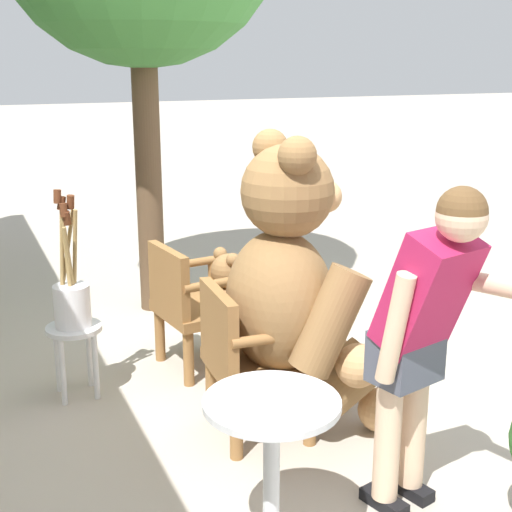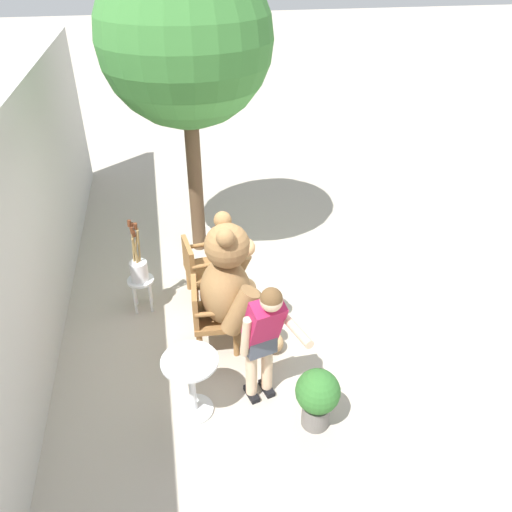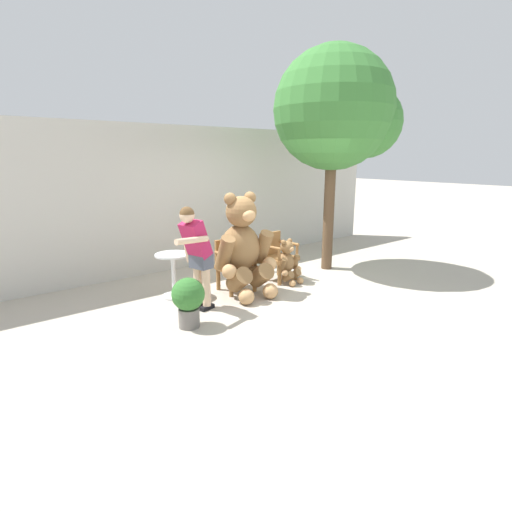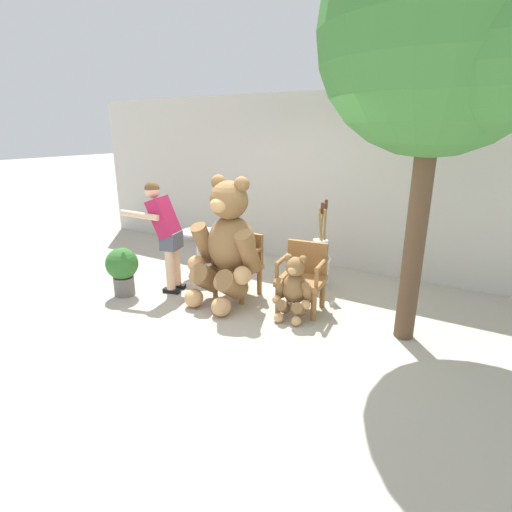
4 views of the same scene
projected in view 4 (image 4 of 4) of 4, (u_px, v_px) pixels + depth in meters
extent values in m
plane|color=#B2A899|center=(249.00, 315.00, 5.00)|extent=(60.00, 60.00, 0.00)
cube|color=beige|center=(326.00, 182.00, 6.53)|extent=(10.00, 0.16, 2.80)
cube|color=olive|center=(237.00, 268.00, 5.49)|extent=(0.59, 0.56, 0.07)
cylinder|color=olive|center=(215.00, 284.00, 5.52)|extent=(0.07, 0.07, 0.37)
cylinder|color=olive|center=(242.00, 291.00, 5.27)|extent=(0.07, 0.07, 0.37)
cylinder|color=olive|center=(234.00, 275.00, 5.85)|extent=(0.07, 0.07, 0.37)
cylinder|color=olive|center=(259.00, 281.00, 5.60)|extent=(0.07, 0.07, 0.37)
cube|color=olive|center=(247.00, 247.00, 5.60)|extent=(0.52, 0.09, 0.42)
cylinder|color=olive|center=(223.00, 247.00, 5.55)|extent=(0.09, 0.48, 0.06)
cylinder|color=olive|center=(213.00, 258.00, 5.42)|extent=(0.05, 0.05, 0.22)
cylinder|color=olive|center=(252.00, 253.00, 5.28)|extent=(0.09, 0.48, 0.06)
cylinder|color=olive|center=(242.00, 265.00, 5.15)|extent=(0.05, 0.05, 0.22)
cube|color=olive|center=(301.00, 281.00, 5.02)|extent=(0.62, 0.59, 0.07)
cylinder|color=olive|center=(278.00, 300.00, 4.99)|extent=(0.07, 0.07, 0.37)
cylinder|color=olive|center=(314.00, 306.00, 4.81)|extent=(0.07, 0.07, 0.37)
cylinder|color=olive|center=(289.00, 288.00, 5.35)|extent=(0.07, 0.07, 0.37)
cylinder|color=olive|center=(323.00, 294.00, 5.18)|extent=(0.07, 0.07, 0.37)
cube|color=olive|center=(307.00, 257.00, 5.14)|extent=(0.52, 0.13, 0.42)
cylinder|color=olive|center=(283.00, 259.00, 5.03)|extent=(0.12, 0.48, 0.06)
cylinder|color=olive|center=(277.00, 272.00, 4.88)|extent=(0.05, 0.05, 0.22)
cylinder|color=olive|center=(322.00, 264.00, 4.84)|extent=(0.12, 0.48, 0.06)
cylinder|color=olive|center=(317.00, 278.00, 4.69)|extent=(0.05, 0.05, 0.22)
ellipsoid|color=olive|center=(232.00, 245.00, 5.29)|extent=(0.72, 0.62, 0.79)
sphere|color=olive|center=(229.00, 200.00, 5.07)|extent=(0.50, 0.50, 0.50)
ellipsoid|color=tan|center=(218.00, 205.00, 4.92)|extent=(0.25, 0.20, 0.18)
sphere|color=black|center=(218.00, 204.00, 4.92)|extent=(0.07, 0.07, 0.07)
sphere|color=olive|center=(219.00, 182.00, 5.13)|extent=(0.20, 0.20, 0.20)
sphere|color=olive|center=(242.00, 184.00, 4.93)|extent=(0.20, 0.20, 0.20)
cylinder|color=olive|center=(204.00, 243.00, 5.38)|extent=(0.25, 0.45, 0.59)
sphere|color=tan|center=(196.00, 264.00, 5.35)|extent=(0.23, 0.23, 0.23)
cylinder|color=olive|center=(248.00, 252.00, 4.99)|extent=(0.25, 0.45, 0.59)
sphere|color=tan|center=(242.00, 275.00, 4.93)|extent=(0.23, 0.23, 0.23)
cylinder|color=olive|center=(207.00, 278.00, 5.31)|extent=(0.32, 0.50, 0.46)
sphere|color=tan|center=(194.00, 298.00, 5.20)|extent=(0.25, 0.25, 0.25)
cylinder|color=olive|center=(231.00, 285.00, 5.08)|extent=(0.32, 0.50, 0.46)
sphere|color=tan|center=(221.00, 307.00, 4.95)|extent=(0.25, 0.25, 0.25)
ellipsoid|color=olive|center=(295.00, 288.00, 4.88)|extent=(0.36, 0.31, 0.38)
sphere|color=olive|center=(295.00, 267.00, 4.78)|extent=(0.24, 0.24, 0.24)
ellipsoid|color=tan|center=(292.00, 271.00, 4.69)|extent=(0.12, 0.10, 0.09)
sphere|color=black|center=(292.00, 270.00, 4.69)|extent=(0.04, 0.04, 0.04)
sphere|color=olive|center=(289.00, 257.00, 4.79)|extent=(0.09, 0.09, 0.09)
sphere|color=olive|center=(303.00, 259.00, 4.72)|extent=(0.09, 0.09, 0.09)
cylinder|color=olive|center=(280.00, 288.00, 4.89)|extent=(0.13, 0.22, 0.28)
sphere|color=tan|center=(277.00, 300.00, 4.87)|extent=(0.11, 0.11, 0.11)
cylinder|color=olive|center=(307.00, 293.00, 4.76)|extent=(0.13, 0.22, 0.28)
sphere|color=tan|center=(306.00, 305.00, 4.73)|extent=(0.11, 0.11, 0.11)
cylinder|color=olive|center=(283.00, 307.00, 4.86)|extent=(0.17, 0.25, 0.22)
sphere|color=tan|center=(279.00, 318.00, 4.80)|extent=(0.12, 0.12, 0.12)
cylinder|color=olive|center=(299.00, 309.00, 4.78)|extent=(0.17, 0.25, 0.22)
sphere|color=tan|center=(296.00, 321.00, 4.71)|extent=(0.12, 0.12, 0.12)
cube|color=black|center=(177.00, 286.00, 5.84)|extent=(0.25, 0.15, 0.06)
cylinder|color=beige|center=(176.00, 258.00, 5.71)|extent=(0.12, 0.12, 0.82)
cube|color=black|center=(172.00, 291.00, 5.68)|extent=(0.25, 0.15, 0.06)
cylinder|color=beige|center=(169.00, 261.00, 5.54)|extent=(0.12, 0.12, 0.82)
cube|color=#4C5160|center=(171.00, 240.00, 5.54)|extent=(0.29, 0.34, 0.24)
cube|color=#B21E4C|center=(164.00, 217.00, 5.47)|extent=(0.44, 0.40, 0.58)
sphere|color=beige|center=(152.00, 191.00, 5.40)|extent=(0.21, 0.21, 0.21)
sphere|color=brown|center=(152.00, 189.00, 5.40)|extent=(0.21, 0.21, 0.21)
cylinder|color=beige|center=(140.00, 215.00, 5.35)|extent=(0.57, 0.22, 0.13)
cylinder|color=beige|center=(171.00, 223.00, 5.68)|extent=(0.19, 0.12, 0.51)
cylinder|color=silver|center=(320.00, 258.00, 5.76)|extent=(0.34, 0.34, 0.03)
cylinder|color=silver|center=(328.00, 272.00, 5.86)|extent=(0.04, 0.04, 0.43)
cylinder|color=silver|center=(315.00, 270.00, 5.96)|extent=(0.04, 0.04, 0.43)
cylinder|color=silver|center=(323.00, 276.00, 5.70)|extent=(0.04, 0.04, 0.43)
cylinder|color=silver|center=(310.00, 274.00, 5.80)|extent=(0.04, 0.04, 0.43)
cylinder|color=white|center=(320.00, 249.00, 5.72)|extent=(0.22, 0.22, 0.26)
cylinder|color=#997A47|center=(321.00, 231.00, 5.65)|extent=(0.06, 0.04, 0.61)
cylinder|color=#592D19|center=(322.00, 208.00, 5.55)|extent=(0.05, 0.05, 0.08)
cylinder|color=#997A47|center=(321.00, 231.00, 5.59)|extent=(0.09, 0.06, 0.64)
cylinder|color=#592D19|center=(323.00, 205.00, 5.48)|extent=(0.05, 0.05, 0.09)
cylinder|color=#997A47|center=(321.00, 233.00, 5.64)|extent=(0.11, 0.08, 0.55)
cylinder|color=#592D19|center=(322.00, 211.00, 5.55)|extent=(0.06, 0.05, 0.09)
cylinder|color=#997A47|center=(325.00, 229.00, 5.63)|extent=(0.06, 0.07, 0.68)
cylinder|color=#592D19|center=(326.00, 202.00, 5.52)|extent=(0.05, 0.05, 0.09)
cylinder|color=#997A47|center=(325.00, 231.00, 5.62)|extent=(0.05, 0.15, 0.63)
cylinder|color=#592D19|center=(326.00, 206.00, 5.51)|extent=(0.05, 0.06, 0.09)
cylinder|color=silver|center=(198.00, 232.00, 6.18)|extent=(0.56, 0.56, 0.03)
cylinder|color=silver|center=(199.00, 254.00, 6.29)|extent=(0.07, 0.07, 0.69)
cylinder|color=silver|center=(200.00, 274.00, 6.39)|extent=(0.40, 0.40, 0.03)
cylinder|color=brown|center=(416.00, 230.00, 4.12)|extent=(0.21, 0.21, 2.45)
sphere|color=#3D7F38|center=(441.00, 30.00, 3.57)|extent=(2.24, 2.24, 2.24)
sphere|color=#3D7F38|center=(510.00, 45.00, 3.08)|extent=(1.34, 1.34, 1.34)
cylinder|color=slate|center=(124.00, 286.00, 5.59)|extent=(0.28, 0.28, 0.26)
sphere|color=#33702D|center=(122.00, 264.00, 5.48)|extent=(0.44, 0.44, 0.44)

